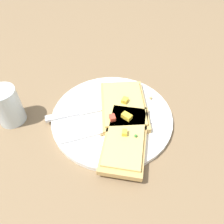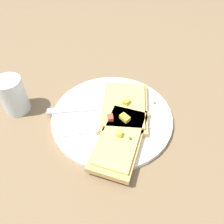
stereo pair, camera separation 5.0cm
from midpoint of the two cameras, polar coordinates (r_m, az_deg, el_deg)
name	(u,v)px [view 1 (the left image)]	position (r m, az deg, el deg)	size (l,w,h in m)	color
ground_plane	(112,118)	(0.52, -2.77, -1.79)	(4.00, 4.00, 0.00)	#7F6647
plate	(112,117)	(0.52, -2.79, -1.35)	(0.28, 0.28, 0.01)	white
fork	(112,129)	(0.48, -3.10, -4.59)	(0.03, 0.21, 0.01)	silver
knife	(82,112)	(0.52, -10.62, -0.06)	(0.02, 0.20, 0.01)	silver
pizza_slice_main	(123,105)	(0.52, 0.24, 1.61)	(0.18, 0.14, 0.03)	tan
pizza_slice_corner	(125,137)	(0.46, 0.38, -6.75)	(0.20, 0.15, 0.03)	tan
crumb_scatter	(125,106)	(0.52, 0.61, 1.35)	(0.08, 0.15, 0.01)	tan
drinking_glass	(7,106)	(0.55, -28.14, 1.24)	(0.06, 0.06, 0.09)	silver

